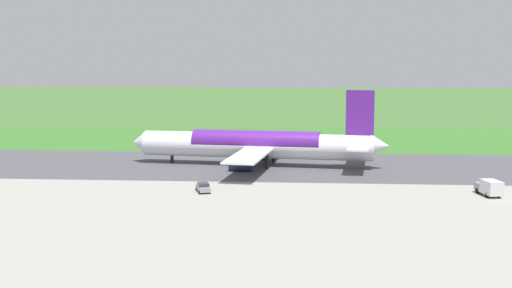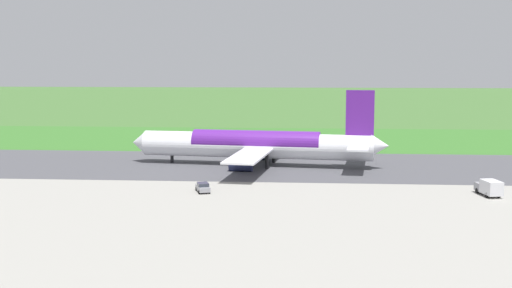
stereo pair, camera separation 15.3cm
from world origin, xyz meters
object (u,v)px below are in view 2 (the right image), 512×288
at_px(no_stopping_sign, 263,138).
at_px(traffic_cone_orange, 251,142).
at_px(service_truck_baggage, 489,187).
at_px(service_car_followme, 203,187).
at_px(airliner_main, 258,145).

relative_size(no_stopping_sign, traffic_cone_orange, 5.33).
height_order(service_truck_baggage, traffic_cone_orange, service_truck_baggage).
bearing_deg(traffic_cone_orange, no_stopping_sign, 149.44).
distance_m(service_truck_baggage, service_car_followme, 46.27).
bearing_deg(no_stopping_sign, service_truck_baggage, 123.13).
bearing_deg(airliner_main, traffic_cone_orange, -82.93).
xyz_separation_m(airliner_main, traffic_cone_orange, (4.49, -36.19, -4.08)).
relative_size(service_truck_baggage, traffic_cone_orange, 11.12).
bearing_deg(service_car_followme, traffic_cone_orange, -92.30).
distance_m(service_truck_baggage, no_stopping_sign, 73.62).
height_order(no_stopping_sign, traffic_cone_orange, no_stopping_sign).
bearing_deg(service_truck_baggage, airliner_main, -35.05).
bearing_deg(no_stopping_sign, traffic_cone_orange, -30.56).
bearing_deg(traffic_cone_orange, service_car_followme, 87.70).
distance_m(no_stopping_sign, traffic_cone_orange, 4.26).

